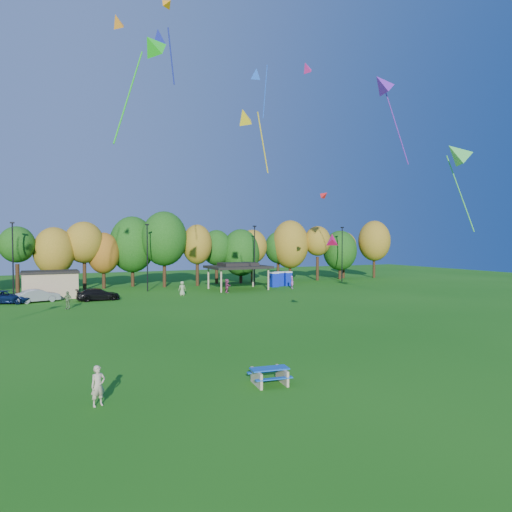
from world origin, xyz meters
name	(u,v)px	position (x,y,z in m)	size (l,w,h in m)	color
ground	(272,368)	(0.00, 0.00, 0.00)	(160.00, 160.00, 0.00)	#19600F
tree_line	(118,247)	(-1.03, 45.51, 5.91)	(93.57, 10.55, 11.15)	black
lamp_posts	(147,255)	(2.00, 40.00, 4.90)	(64.50, 0.25, 9.09)	black
utility_building	(50,284)	(-10.00, 38.00, 1.64)	(6.30, 4.30, 3.25)	tan
pavilion	(238,266)	(14.00, 37.00, 3.23)	(8.20, 6.20, 3.77)	tan
porta_potties	(280,279)	(21.47, 38.36, 1.10)	(3.75, 1.98, 2.18)	#0D24B4
picnic_table	(269,375)	(-1.35, -2.35, 0.46)	(1.99, 1.72, 0.79)	tan
kite_flyer	(98,386)	(-9.11, -1.81, 0.85)	(0.62, 0.41, 1.70)	#BAA78C
car_b	(38,296)	(-11.32, 34.47, 0.74)	(1.56, 4.46, 1.47)	#99999E
car_c	(8,297)	(-14.34, 34.82, 0.71)	(2.35, 5.11, 1.42)	#0B1A43
car_d	(98,294)	(-5.13, 33.12, 0.70)	(1.95, 4.79, 1.39)	black
far_person_1	(182,288)	(4.83, 33.29, 0.91)	(0.89, 0.58, 1.82)	#8FA470
far_person_2	(68,300)	(-8.68, 27.58, 0.90)	(1.06, 0.44, 1.81)	#668853
far_person_3	(292,282)	(21.52, 34.89, 0.90)	(0.66, 0.43, 1.80)	#BA59BD
far_person_5	(227,286)	(11.09, 33.95, 0.91)	(1.69, 0.54, 1.82)	#9C416A
kite_0	(118,21)	(-3.51, 27.54, 29.47)	(2.38, 2.34, 1.89)	orange
kite_1	(325,195)	(21.06, 26.11, 12.58)	(1.46, 1.59, 1.32)	red
kite_2	(159,37)	(-2.58, 13.80, 22.60)	(2.02, 2.60, 4.46)	#1B2498
kite_4	(245,117)	(4.39, 13.17, 17.14)	(3.19, 2.48, 5.54)	yellow
kite_5	(382,84)	(18.55, 12.83, 21.79)	(5.23, 2.52, 8.68)	purple
kite_6	(256,74)	(13.08, 29.27, 27.25)	(1.78, 3.88, 6.47)	#2864FF
kite_10	(165,3)	(-0.68, 19.39, 28.16)	(1.59, 1.70, 1.37)	orange
kite_11	(456,154)	(19.93, 5.33, 14.05)	(4.55, 3.29, 7.79)	green
kite_12	(159,48)	(-3.97, 8.37, 19.46)	(4.26, 2.89, 7.53)	#20D31C
kite_13	(307,67)	(14.06, 19.12, 24.77)	(1.82, 1.58, 1.51)	#E02582
kite_15	(332,239)	(8.35, 6.36, 7.04)	(1.59, 1.68, 1.33)	#FA0D5C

